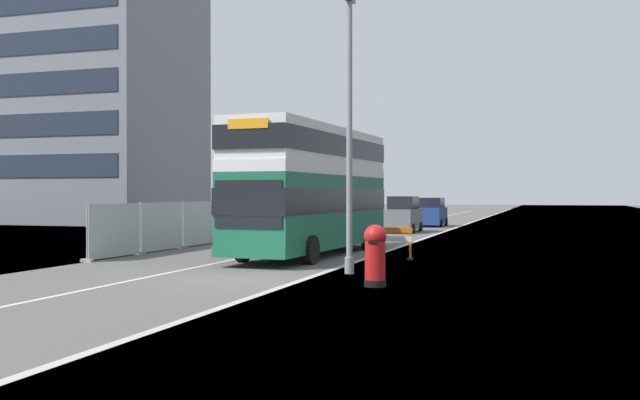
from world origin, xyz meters
name	(u,v)px	position (x,y,z in m)	size (l,w,h in m)	color
ground	(252,281)	(0.54, 0.13, -0.05)	(140.00, 280.00, 0.10)	#565451
double_decker_bus	(313,188)	(-0.36, 8.19, 2.66)	(3.20, 11.68, 4.99)	#196042
lamppost_foreground	(349,142)	(2.81, 2.29, 3.99)	(0.29, 0.70, 8.44)	gray
red_pillar_postbox	(375,253)	(4.28, -0.40, 0.89)	(0.60, 0.60, 1.62)	black
roadworks_barrier	(391,239)	(2.98, 7.36, 0.74)	(1.56, 0.48, 1.17)	orange
construction_site_fence	(245,220)	(-6.99, 16.49, 1.01)	(0.44, 27.40, 2.11)	#A8AAAD
car_oncoming_near	(403,215)	(-0.36, 25.85, 1.05)	(1.91, 4.15, 2.26)	slate
car_receding_mid	(431,213)	(-0.03, 34.35, 0.99)	(2.07, 3.92, 2.12)	navy
bare_tree_far_verge_near	(294,194)	(-13.41, 41.41, 2.43)	(2.43, 2.06, 5.21)	#4C3D2D
backdrop_office_block	(50,95)	(-32.73, 33.03, 10.89)	(23.95, 13.40, 21.77)	gray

